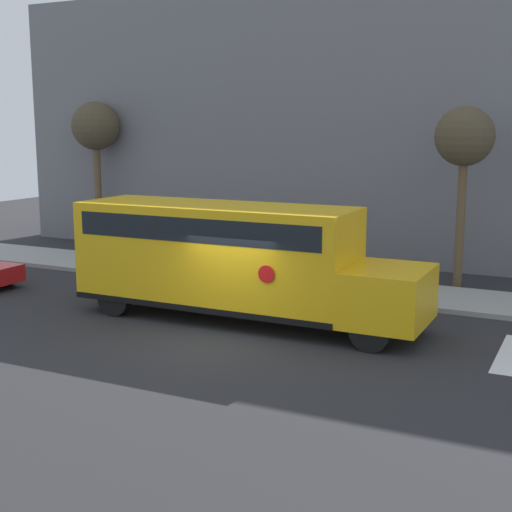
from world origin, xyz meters
TOP-DOWN VIEW (x-y plane):
  - ground_plane at (0.00, 0.00)m, footprint 60.00×60.00m
  - sidewalk_strip at (0.00, 6.50)m, footprint 44.00×3.00m
  - building_backdrop at (0.00, 13.00)m, footprint 32.00×4.00m
  - school_bus at (-0.67, 1.81)m, footprint 9.74×2.57m
  - tree_near_sidewalk at (4.22, 8.59)m, footprint 1.91×1.91m
  - tree_far_sidewalk at (-11.80, 10.21)m, footprint 2.09×2.09m

SIDE VIEW (x-z plane):
  - ground_plane at x=0.00m, z-range 0.00..0.00m
  - sidewalk_strip at x=0.00m, z-range 0.00..0.15m
  - school_bus at x=-0.67m, z-range 0.21..3.39m
  - tree_near_sidewalk at x=4.22m, z-range 1.87..7.79m
  - tree_far_sidewalk at x=-11.80m, z-range 1.98..8.31m
  - building_backdrop at x=0.00m, z-range 0.00..10.75m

